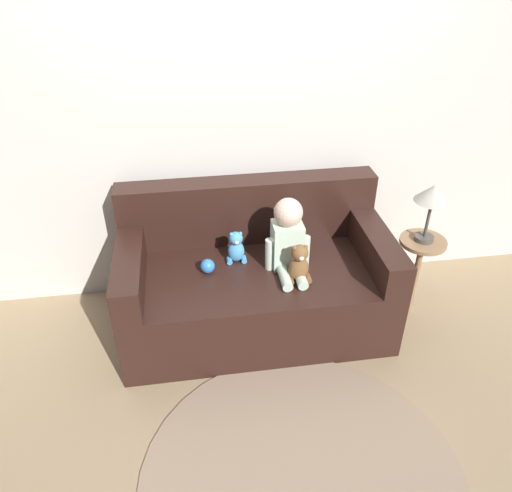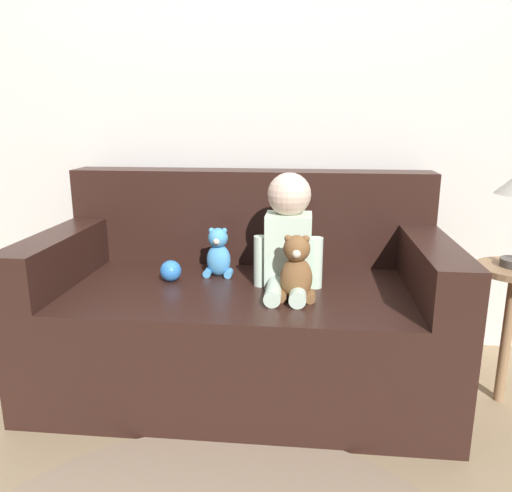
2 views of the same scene
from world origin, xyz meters
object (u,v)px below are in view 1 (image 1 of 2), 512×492
object	(u,v)px
teddy_bear_brown	(299,264)
plush_toy_side	(236,248)
person_baby	(288,239)
toy_ball	(208,266)
side_table	(428,217)
couch	(254,280)

from	to	relation	value
teddy_bear_brown	plush_toy_side	xyz separation A→B (m)	(-0.34, 0.25, -0.02)
person_baby	plush_toy_side	bearing A→B (deg)	161.15
person_baby	toy_ball	xyz separation A→B (m)	(-0.49, 0.01, -0.16)
teddy_bear_brown	person_baby	bearing A→B (deg)	103.89
plush_toy_side	side_table	world-z (taller)	side_table
plush_toy_side	person_baby	bearing A→B (deg)	-18.85
side_table	couch	bearing A→B (deg)	175.82
person_baby	teddy_bear_brown	world-z (taller)	person_baby
couch	plush_toy_side	xyz separation A→B (m)	(-0.11, 0.03, 0.24)
person_baby	side_table	world-z (taller)	side_table
couch	teddy_bear_brown	bearing A→B (deg)	-44.02
person_baby	side_table	xyz separation A→B (m)	(0.87, -0.01, 0.07)
toy_ball	side_table	world-z (taller)	side_table
couch	teddy_bear_brown	world-z (taller)	couch
person_baby	teddy_bear_brown	size ratio (longest dim) A/B	1.83
person_baby	teddy_bear_brown	distance (m)	0.18
teddy_bear_brown	couch	bearing A→B (deg)	135.98
plush_toy_side	toy_ball	size ratio (longest dim) A/B	2.40
toy_ball	couch	bearing A→B (deg)	11.35
person_baby	toy_ball	distance (m)	0.51
couch	person_baby	xyz separation A→B (m)	(0.19, -0.07, 0.34)
plush_toy_side	side_table	size ratio (longest dim) A/B	0.22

